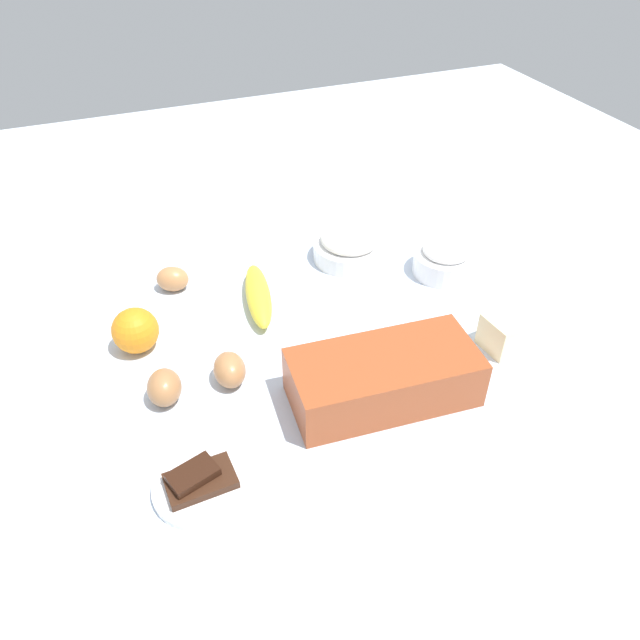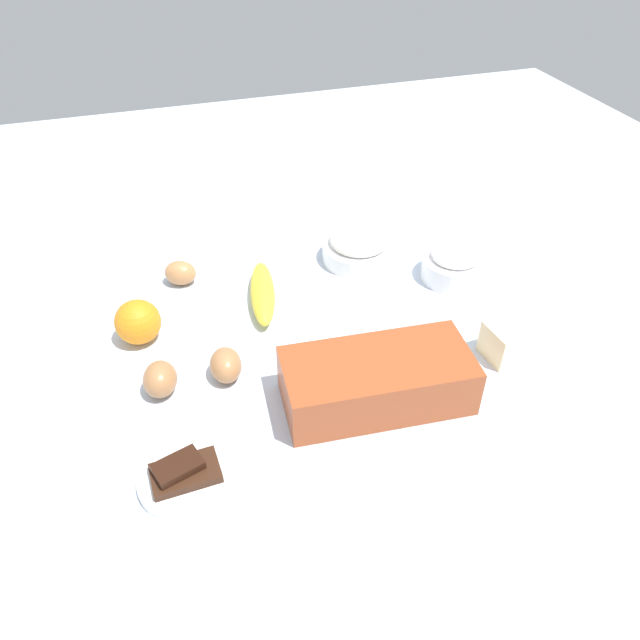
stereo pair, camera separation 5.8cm
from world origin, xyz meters
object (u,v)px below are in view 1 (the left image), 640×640
loaf_pan (384,377)px  sugar_bowl (445,259)px  banana (258,295)px  orange_fruit (135,330)px  flour_bowl (350,245)px  egg_loose (164,387)px  butter_block (511,331)px  egg_beside_bowl (173,279)px  chocolate_plate (200,483)px  egg_near_butter (230,370)px

loaf_pan → sugar_bowl: bearing=-130.8°
banana → orange_fruit: 0.23m
sugar_bowl → flour_bowl: bearing=-37.2°
banana → sugar_bowl: bearing=174.4°
orange_fruit → egg_loose: bearing=98.5°
sugar_bowl → banana: size_ratio=0.64×
sugar_bowl → butter_block: 0.23m
orange_fruit → egg_beside_bowl: size_ratio=1.27×
sugar_bowl → egg_beside_bowl: (0.50, -0.14, -0.01)m
loaf_pan → banana: loaf_pan is taller
flour_bowl → egg_beside_bowl: size_ratio=2.43×
banana → chocolate_plate: 0.40m
flour_bowl → sugar_bowl: bearing=142.8°
orange_fruit → egg_near_butter: size_ratio=1.15×
egg_loose → chocolate_plate: egg_loose is taller
loaf_pan → flour_bowl: 0.39m
egg_near_butter → egg_loose: egg_loose is taller
chocolate_plate → orange_fruit: bearing=-84.2°
banana → chocolate_plate: (0.19, 0.36, -0.01)m
sugar_bowl → banana: (0.37, -0.04, -0.01)m
loaf_pan → sugar_bowl: size_ratio=2.37×
sugar_bowl → egg_loose: sugar_bowl is taller
sugar_bowl → egg_beside_bowl: 0.52m
banana → egg_near_butter: size_ratio=2.84×
flour_bowl → chocolate_plate: (0.41, 0.44, -0.02)m
banana → chocolate_plate: bearing=61.8°
loaf_pan → orange_fruit: bearing=-32.9°
loaf_pan → egg_near_butter: loaf_pan is taller
orange_fruit → egg_beside_bowl: bearing=-121.0°
flour_bowl → butter_block: (-0.14, 0.34, -0.00)m
banana → egg_beside_bowl: bearing=-37.6°
egg_beside_bowl → butter_block: bearing=143.3°
orange_fruit → egg_loose: (-0.02, 0.14, -0.01)m
sugar_bowl → orange_fruit: size_ratio=1.60×
flour_bowl → egg_loose: 0.49m
egg_near_butter → orange_fruit: bearing=-47.7°
orange_fruit → egg_beside_bowl: orange_fruit is taller
butter_block → egg_beside_bowl: 0.61m
egg_beside_bowl → egg_loose: bearing=76.5°
loaf_pan → flour_bowl: size_ratio=1.98×
chocolate_plate → butter_block: bearing=-170.4°
chocolate_plate → flour_bowl: bearing=-133.1°
banana → orange_fruit: (0.22, 0.04, 0.02)m
chocolate_plate → sugar_bowl: bearing=-150.2°
egg_beside_bowl → chocolate_plate: bearing=83.1°
sugar_bowl → chocolate_plate: sugar_bowl is taller
orange_fruit → loaf_pan: bearing=142.6°
loaf_pan → orange_fruit: 0.41m
loaf_pan → chocolate_plate: size_ratio=2.23×
sugar_bowl → chocolate_plate: bearing=29.8°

